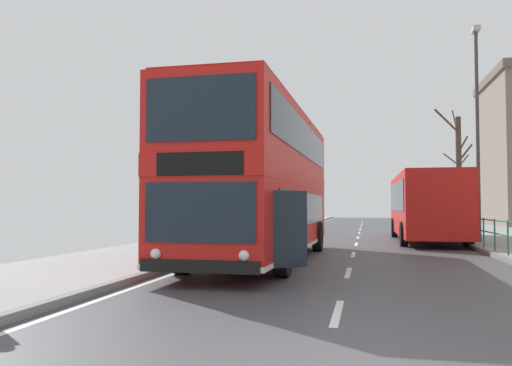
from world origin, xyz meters
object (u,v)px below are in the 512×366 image
(background_bus_far_lane, at_px, (425,205))
(bare_tree_far_00, at_px, (459,169))
(double_decker_bus_main, at_px, (263,183))
(street_lamp_far_side, at_px, (477,118))

(background_bus_far_lane, xyz_separation_m, bare_tree_far_00, (2.68, 7.51, 2.12))
(double_decker_bus_main, distance_m, bare_tree_far_00, 19.25)
(background_bus_far_lane, bearing_deg, bare_tree_far_00, 70.39)
(double_decker_bus_main, height_order, bare_tree_far_00, bare_tree_far_00)
(street_lamp_far_side, bearing_deg, bare_tree_far_00, 85.00)
(background_bus_far_lane, relative_size, street_lamp_far_side, 1.18)
(double_decker_bus_main, relative_size, bare_tree_far_00, 1.55)
(street_lamp_far_side, height_order, bare_tree_far_00, street_lamp_far_side)
(background_bus_far_lane, bearing_deg, double_decker_bus_main, -119.34)
(bare_tree_far_00, bearing_deg, street_lamp_far_side, -95.00)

